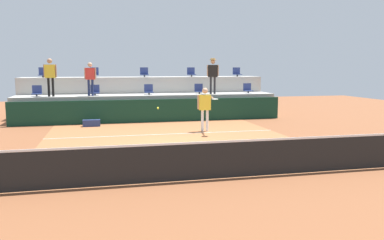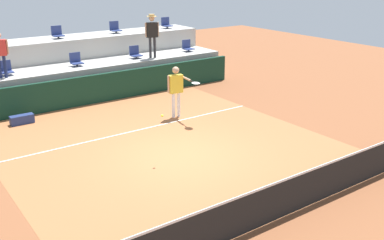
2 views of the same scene
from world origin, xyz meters
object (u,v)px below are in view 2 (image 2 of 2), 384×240
stadium_chair_lower_left (6,69)px  spectator_with_hat (152,31)px  tennis_player (177,87)px  stadium_chair_lower_center (76,60)px  stadium_chair_upper_center (57,33)px  tennis_ball (162,116)px  equipment_bag (22,119)px  stadium_chair_lower_right (135,53)px  spectator_in_grey (0,51)px  stadium_chair_upper_right (115,28)px  stadium_chair_upper_far_right (166,24)px  stadium_chair_lower_far_right (187,47)px

stadium_chair_lower_left → spectator_with_hat: size_ratio=0.28×
tennis_player → spectator_with_hat: spectator_with_hat is taller
stadium_chair_lower_center → stadium_chair_upper_center: size_ratio=1.00×
stadium_chair_upper_center → tennis_ball: (-0.57, -9.14, -1.01)m
stadium_chair_upper_center → equipment_bag: bearing=-126.2°
stadium_chair_lower_right → stadium_chair_upper_center: stadium_chair_upper_center is taller
stadium_chair_lower_left → spectator_in_grey: size_ratio=0.32×
stadium_chair_lower_center → stadium_chair_lower_left: bearing=180.0°
stadium_chair_lower_left → stadium_chair_upper_right: (5.29, 1.80, 0.85)m
stadium_chair_upper_center → spectator_in_grey: (-2.83, -2.18, -0.11)m
stadium_chair_lower_center → stadium_chair_lower_right: size_ratio=1.00×
stadium_chair_lower_center → stadium_chair_upper_far_right: size_ratio=1.00×
stadium_chair_lower_far_right → stadium_chair_lower_center: bearing=180.0°
stadium_chair_lower_left → tennis_ball: bearing=-74.2°
stadium_chair_upper_center → stadium_chair_lower_right: bearing=-34.1°
stadium_chair_lower_right → stadium_chair_lower_far_right: same height
stadium_chair_upper_right → spectator_with_hat: 2.28m
stadium_chair_lower_left → stadium_chair_upper_far_right: bearing=12.7°
stadium_chair_lower_right → tennis_player: tennis_player is taller
tennis_ball → stadium_chair_lower_right: bearing=66.3°
stadium_chair_upper_center → spectator_in_grey: size_ratio=0.32×
spectator_in_grey → spectator_with_hat: bearing=0.0°
spectator_in_grey → equipment_bag: spectator_in_grey is taller
tennis_ball → tennis_player: bearing=50.6°
stadium_chair_upper_center → spectator_with_hat: spectator_with_hat is taller
stadium_chair_upper_center → stadium_chair_upper_far_right: size_ratio=1.00×
stadium_chair_upper_far_right → stadium_chair_lower_center: bearing=-161.4°
stadium_chair_upper_right → stadium_chair_upper_center: bearing=180.0°
spectator_in_grey → equipment_bag: (0.03, -1.64, -2.06)m
stadium_chair_lower_right → stadium_chair_upper_far_right: 3.37m
stadium_chair_lower_center → spectator_in_grey: size_ratio=0.32×
tennis_ball → equipment_bag: tennis_ball is taller
stadium_chair_lower_left → equipment_bag: bearing=-94.6°
stadium_chair_lower_far_right → spectator_with_hat: 2.31m
stadium_chair_upper_far_right → tennis_ball: stadium_chair_upper_far_right is taller
spectator_with_hat → tennis_ball: spectator_with_hat is taller
stadium_chair_lower_left → spectator_in_grey: (-0.19, -0.38, 0.74)m
spectator_in_grey → tennis_ball: size_ratio=23.57×
stadium_chair_upper_center → spectator_in_grey: 3.57m
stadium_chair_lower_center → stadium_chair_lower_right: 2.64m
stadium_chair_lower_left → stadium_chair_lower_center: size_ratio=1.00×
stadium_chair_lower_far_right → stadium_chair_upper_far_right: size_ratio=1.00×
stadium_chair_lower_left → stadium_chair_upper_right: size_ratio=1.00×
stadium_chair_upper_center → tennis_ball: stadium_chair_upper_center is taller
stadium_chair_lower_right → spectator_in_grey: 5.55m
stadium_chair_lower_far_right → stadium_chair_upper_right: (-2.71, 1.80, 0.85)m
stadium_chair_upper_center → tennis_player: stadium_chair_upper_center is taller
stadium_chair_lower_center → spectator_in_grey: spectator_in_grey is taller
tennis_ball → equipment_bag: bearing=112.8°
stadium_chair_lower_left → stadium_chair_upper_center: stadium_chair_upper_center is taller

